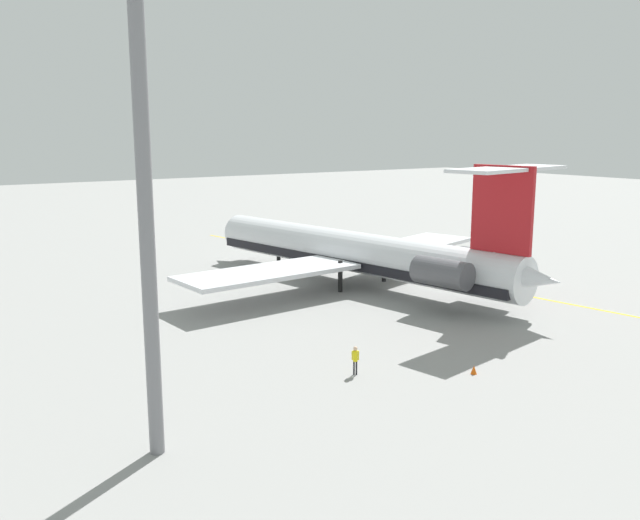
{
  "coord_description": "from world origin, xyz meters",
  "views": [
    {
      "loc": [
        -57.14,
        52.79,
        14.94
      ],
      "look_at": [
        -5.01,
        17.92,
        2.89
      ],
      "focal_mm": 37.69,
      "sensor_mm": 36.0,
      "label": 1
    }
  ],
  "objects_px": {
    "main_jetliner": "(363,253)",
    "ground_crew_near_nose": "(355,357)",
    "ground_crew_near_tail": "(300,234)",
    "safety_cone_nose": "(474,370)",
    "light_mast": "(145,189)"
  },
  "relations": [
    {
      "from": "main_jetliner",
      "to": "ground_crew_near_nose",
      "type": "distance_m",
      "value": 24.46
    },
    {
      "from": "ground_crew_near_tail",
      "to": "safety_cone_nose",
      "type": "bearing_deg",
      "value": 122.7
    },
    {
      "from": "ground_crew_near_tail",
      "to": "light_mast",
      "type": "bearing_deg",
      "value": 104.39
    },
    {
      "from": "ground_crew_near_nose",
      "to": "safety_cone_nose",
      "type": "distance_m",
      "value": 7.49
    },
    {
      "from": "main_jetliner",
      "to": "ground_crew_near_tail",
      "type": "bearing_deg",
      "value": -29.78
    },
    {
      "from": "light_mast",
      "to": "main_jetliner",
      "type": "bearing_deg",
      "value": -52.69
    },
    {
      "from": "ground_crew_near_tail",
      "to": "light_mast",
      "type": "distance_m",
      "value": 62.48
    },
    {
      "from": "light_mast",
      "to": "ground_crew_near_tail",
      "type": "bearing_deg",
      "value": -38.47
    },
    {
      "from": "safety_cone_nose",
      "to": "light_mast",
      "type": "xyz_separation_m",
      "value": [
        0.97,
        20.21,
        12.17
      ]
    },
    {
      "from": "main_jetliner",
      "to": "ground_crew_near_nose",
      "type": "bearing_deg",
      "value": 131.23
    },
    {
      "from": "ground_crew_near_nose",
      "to": "ground_crew_near_tail",
      "type": "relative_size",
      "value": 1.03
    },
    {
      "from": "main_jetliner",
      "to": "ground_crew_near_tail",
      "type": "relative_size",
      "value": 23.65
    },
    {
      "from": "ground_crew_near_tail",
      "to": "safety_cone_nose",
      "type": "height_order",
      "value": "ground_crew_near_tail"
    },
    {
      "from": "main_jetliner",
      "to": "ground_crew_near_tail",
      "type": "distance_m",
      "value": 27.59
    },
    {
      "from": "safety_cone_nose",
      "to": "light_mast",
      "type": "distance_m",
      "value": 23.61
    }
  ]
}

